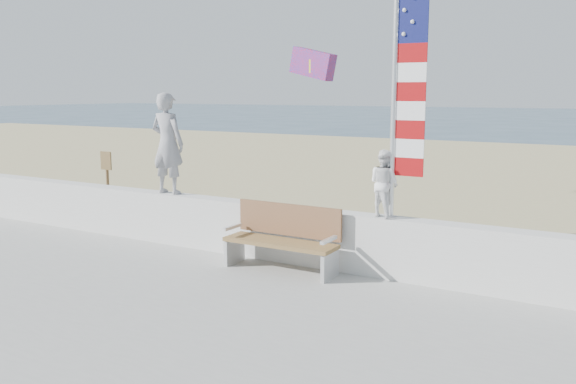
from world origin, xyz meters
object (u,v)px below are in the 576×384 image
adult (168,144)px  child (384,183)px  bench (283,237)px  flag (403,85)px

adult → child: 4.13m
adult → bench: 3.00m
child → flag: (0.24, -0.00, 1.42)m
bench → adult: bearing=170.3°
child → bench: bearing=40.4°
flag → adult: bearing=180.0°
child → bench: (-1.44, -0.45, -0.89)m
child → adult: bearing=22.9°
child → bench: child is taller
child → flag: bearing=-157.2°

